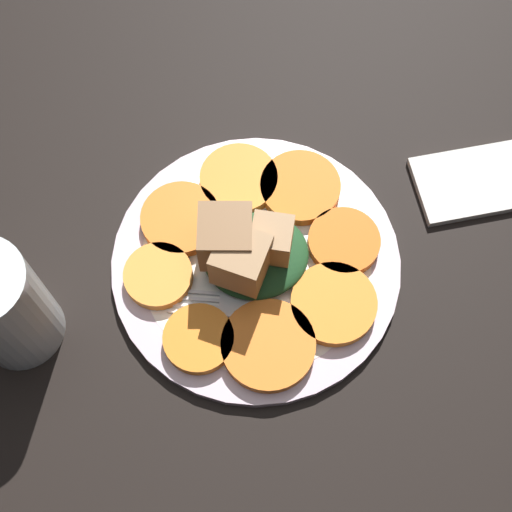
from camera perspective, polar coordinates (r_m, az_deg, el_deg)
table_slab at (r=68.74cm, az=-0.00°, el=-1.04°), size 120.00×120.00×2.00cm
plate at (r=67.34cm, az=-0.00°, el=-0.54°), size 27.22×27.22×1.05cm
carrot_slice_0 at (r=67.61cm, az=6.96°, el=1.42°), size 6.81×6.81×1.15cm
carrot_slice_1 at (r=69.76cm, az=3.55°, el=5.51°), size 7.85×7.85×1.15cm
carrot_slice_2 at (r=70.05cm, az=-1.77°, el=6.08°), size 7.63×7.63×1.15cm
carrot_slice_3 at (r=68.38cm, az=-6.04°, el=2.97°), size 7.63×7.63×1.15cm
carrot_slice_4 at (r=66.06cm, az=-7.78°, el=-1.84°), size 6.37×6.37×1.15cm
carrot_slice_5 at (r=63.75cm, az=-4.61°, el=-6.62°), size 6.34×6.34×1.15cm
carrot_slice_6 at (r=63.38cm, az=0.98°, el=-7.15°), size 8.42×8.42×1.15cm
carrot_slice_7 at (r=64.97cm, az=6.23°, el=-3.83°), size 7.85×7.85×1.15cm
center_pile at (r=63.98cm, az=-0.67°, el=0.49°), size 10.25×9.08×6.99cm
fork at (r=64.87cm, az=0.37°, el=-4.14°), size 17.53×6.48×0.40cm
water_glass at (r=63.41cm, az=-19.68°, el=-3.86°), size 7.68×7.68×12.32cm
napkin at (r=74.80cm, az=17.37°, el=5.73°), size 12.55×7.53×0.80cm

